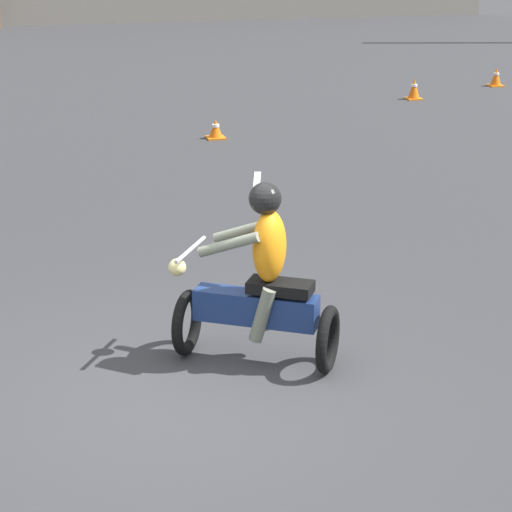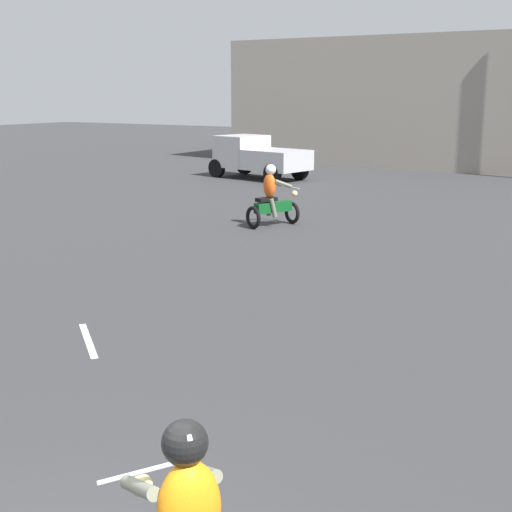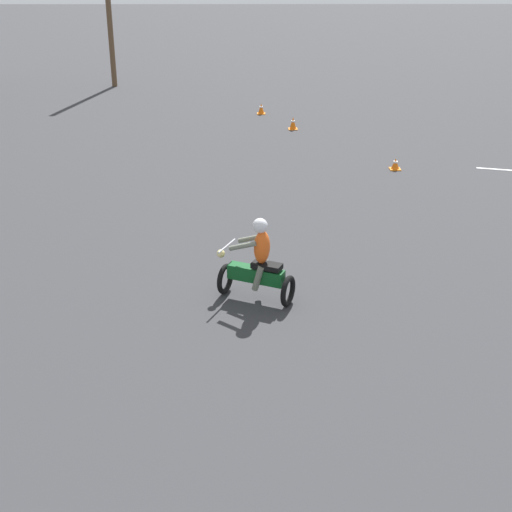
{
  "view_description": "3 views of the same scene",
  "coord_description": "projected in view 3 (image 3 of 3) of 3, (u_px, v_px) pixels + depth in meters",
  "views": [
    {
      "loc": [
        -1.1,
        -7.26,
        3.81
      ],
      "look_at": [
        0.81,
        0.6,
        1.0
      ],
      "focal_mm": 70.0,
      "sensor_mm": 36.0,
      "label": 1
    },
    {
      "loc": [
        3.18,
        -2.5,
        3.52
      ],
      "look_at": [
        -2.6,
        7.24,
        0.9
      ],
      "focal_mm": 50.0,
      "sensor_mm": 36.0,
      "label": 2
    },
    {
      "loc": [
        -18.09,
        13.94,
        6.32
      ],
      "look_at": [
        -6.01,
        13.88,
        0.9
      ],
      "focal_mm": 50.0,
      "sensor_mm": 36.0,
      "label": 3
    }
  ],
  "objects": [
    {
      "name": "traffic_cone_mid_center",
      "position": [
        261.0,
        109.0,
        27.79
      ],
      "size": [
        0.32,
        0.32,
        0.42
      ],
      "color": "orange",
      "rests_on": "ground"
    },
    {
      "name": "utility_pole_near",
      "position": [
        108.0,
        4.0,
        31.59
      ],
      "size": [
        0.24,
        0.24,
        7.19
      ],
      "primitive_type": "cylinder",
      "color": "brown",
      "rests_on": "ground"
    },
    {
      "name": "lane_stripe_n",
      "position": [
        498.0,
        169.0,
        21.21
      ],
      "size": [
        0.42,
        1.22,
        0.01
      ],
      "primitive_type": "cube",
      "rotation": [
        0.0,
        0.0,
        2.88
      ],
      "color": "silver",
      "rests_on": "ground"
    },
    {
      "name": "traffic_cone_mid_left",
      "position": [
        395.0,
        164.0,
        21.14
      ],
      "size": [
        0.32,
        0.32,
        0.34
      ],
      "color": "orange",
      "rests_on": "ground"
    },
    {
      "name": "traffic_cone_near_left",
      "position": [
        293.0,
        124.0,
        25.55
      ],
      "size": [
        0.32,
        0.32,
        0.44
      ],
      "color": "orange",
      "rests_on": "ground"
    },
    {
      "name": "motorcycle_rider_background",
      "position": [
        258.0,
        265.0,
        13.3
      ],
      "size": [
        1.13,
        1.53,
        1.66
      ],
      "rotation": [
        0.0,
        0.0,
        5.87
      ],
      "color": "black",
      "rests_on": "ground"
    }
  ]
}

